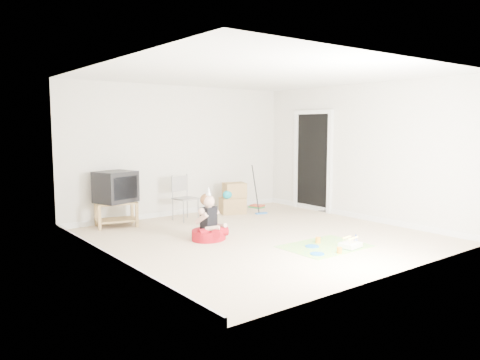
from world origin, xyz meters
TOP-DOWN VIEW (x-y plane):
  - ground at (0.00, 0.00)m, footprint 5.00×5.00m
  - doorway_recess at (2.48, 1.20)m, footprint 0.02×0.90m
  - tv_stand at (-1.55, 2.16)m, footprint 0.78×0.58m
  - crt_tv at (-1.55, 2.16)m, footprint 0.78×0.70m
  - folding_chair at (-0.27, 1.89)m, footprint 0.44×0.42m
  - cardboard_boxes at (0.89, 1.92)m, footprint 0.61×0.52m
  - floor_mop at (1.30, 1.51)m, footprint 0.26×0.33m
  - book_pile at (1.71, 2.13)m, footprint 0.30×0.34m
  - seated_woman at (-0.77, 0.33)m, footprint 0.77×0.77m
  - party_mat at (0.36, -1.09)m, footprint 1.26×0.92m
  - birthday_cake at (0.58, -1.39)m, footprint 0.32×0.27m
  - blue_plate_near at (0.18, -0.99)m, footprint 0.22×0.22m
  - blue_plate_far at (-0.06, -1.33)m, footprint 0.21×0.21m
  - orange_cup_near at (0.42, -0.89)m, footprint 0.10×0.10m
  - orange_cup_far at (0.23, -1.48)m, footprint 0.09×0.09m
  - blue_party_hat at (0.89, -1.24)m, footprint 0.10×0.10m

SIDE VIEW (x-z plane):
  - ground at x=0.00m, z-range 0.00..0.00m
  - party_mat at x=0.36m, z-range 0.00..0.01m
  - blue_plate_far at x=-0.06m, z-range 0.01..0.02m
  - blue_plate_near at x=0.18m, z-range 0.01..0.02m
  - book_pile at x=1.71m, z-range 0.00..0.06m
  - birthday_cake at x=0.58m, z-range -0.03..0.11m
  - orange_cup_far at x=0.23m, z-range 0.01..0.09m
  - orange_cup_near at x=0.42m, z-range 0.01..0.10m
  - blue_party_hat at x=0.89m, z-range 0.01..0.15m
  - seated_woman at x=-0.77m, z-range -0.24..0.62m
  - floor_mop at x=1.30m, z-range -0.23..0.76m
  - tv_stand at x=-1.55m, z-range 0.04..0.49m
  - cardboard_boxes at x=0.89m, z-range -0.01..0.62m
  - folding_chair at x=-0.27m, z-range -0.01..0.86m
  - crt_tv at x=-1.55m, z-range 0.44..1.00m
  - doorway_recess at x=2.48m, z-range 0.00..2.05m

